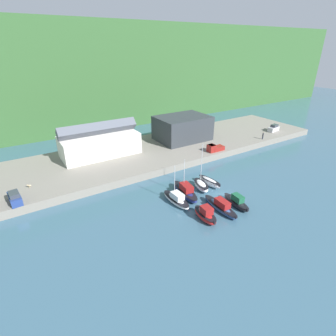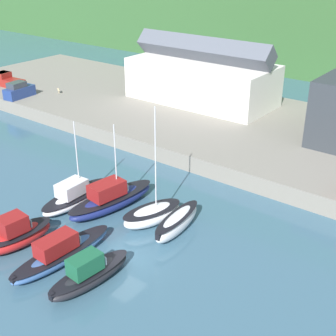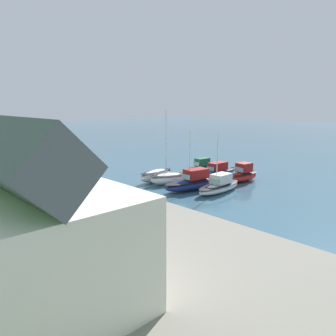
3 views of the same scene
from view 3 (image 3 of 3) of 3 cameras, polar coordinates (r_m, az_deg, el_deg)
The scene contains 10 objects.
ground_plane at distance 48.59m, azimuth 3.26°, elevation -1.51°, with size 320.00×320.00×0.00m, color #385B70.
moored_boat_0 at distance 40.40m, azimuth 8.94°, elevation -3.06°, with size 2.51×7.47×7.43m.
moored_boat_1 at distance 41.27m, azimuth 4.50°, elevation -2.45°, with size 3.53×8.88×7.47m.
moored_boat_2 at distance 43.94m, azimuth 0.10°, elevation -1.77°, with size 3.53×5.76×9.80m.
moored_boat_3 at distance 45.51m, azimuth -2.12°, elevation -1.25°, with size 2.13×6.07×1.65m.
moored_boat_4 at distance 46.58m, azimuth 12.88°, elevation -1.14°, with size 2.70×5.74×2.59m.
moored_boat_5 at distance 48.43m, azimuth 8.40°, elevation -0.71°, with size 2.36×8.63×2.20m.
moored_boat_6 at distance 50.90m, azimuth 5.77°, elevation 0.01°, with size 2.35×6.56×2.37m.
pickup_truck_0 at distance 48.84m, azimuth -21.22°, elevation 0.83°, with size 4.75×2.05×1.90m.
person_on_quay at distance 66.31m, azimuth -27.09°, elevation 3.14°, with size 0.40×0.40×2.14m.
Camera 3 is at (-32.47, 34.55, 10.62)m, focal length 35.00 mm.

